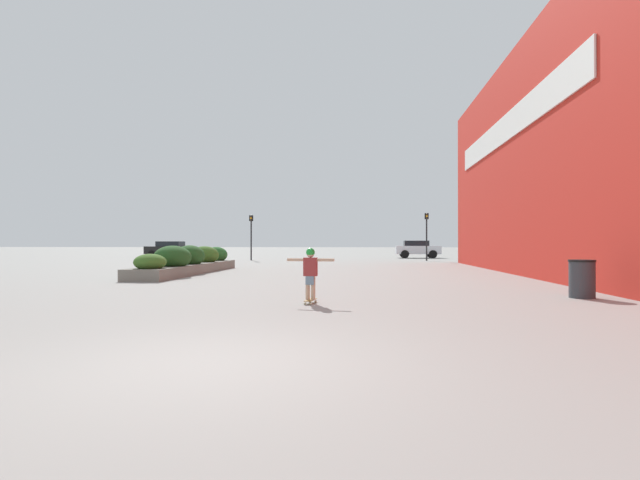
% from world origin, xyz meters
% --- Properties ---
extents(ground_plane, '(300.00, 300.00, 0.00)m').
position_xyz_m(ground_plane, '(0.00, 0.00, 0.00)').
color(ground_plane, gray).
extents(building_wall_right, '(0.67, 35.11, 9.57)m').
position_xyz_m(building_wall_right, '(8.30, 11.41, 4.80)').
color(building_wall_right, red).
rests_on(building_wall_right, ground_plane).
extents(planter_box, '(1.55, 9.89, 1.24)m').
position_xyz_m(planter_box, '(-5.91, 15.86, 0.50)').
color(planter_box, slate).
rests_on(planter_box, ground_plane).
extents(skateboard, '(0.24, 0.62, 0.09)m').
position_xyz_m(skateboard, '(0.54, 5.59, 0.07)').
color(skateboard, olive).
rests_on(skateboard, ground_plane).
extents(skateboarder, '(1.06, 0.21, 1.14)m').
position_xyz_m(skateboarder, '(0.54, 5.59, 0.78)').
color(skateboarder, tan).
rests_on(skateboarder, skateboard).
extents(trash_bin, '(0.62, 0.62, 0.93)m').
position_xyz_m(trash_bin, '(6.99, 7.30, 0.47)').
color(trash_bin, '#38383D').
rests_on(trash_bin, ground_plane).
extents(car_leftmost, '(3.88, 1.94, 1.54)m').
position_xyz_m(car_leftmost, '(6.41, 39.53, 0.83)').
color(car_leftmost, silver).
rests_on(car_leftmost, ground_plane).
extents(car_center_left, '(3.98, 2.02, 1.48)m').
position_xyz_m(car_center_left, '(-16.27, 39.30, 0.79)').
color(car_center_left, black).
rests_on(car_center_left, ground_plane).
extents(traffic_light_left, '(0.28, 0.30, 3.48)m').
position_xyz_m(traffic_light_left, '(-7.01, 32.56, 2.37)').
color(traffic_light_left, black).
rests_on(traffic_light_left, ground_plane).
extents(traffic_light_right, '(0.28, 0.30, 3.56)m').
position_xyz_m(traffic_light_right, '(6.34, 32.35, 2.42)').
color(traffic_light_right, black).
rests_on(traffic_light_right, ground_plane).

